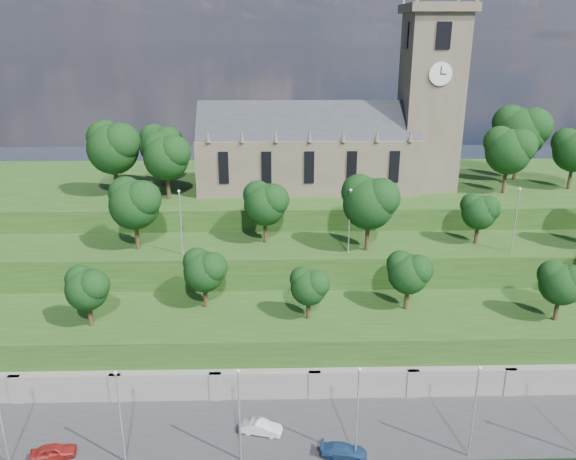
{
  "coord_description": "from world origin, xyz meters",
  "views": [
    {
      "loc": [
        -8.86,
        -37.21,
        37.01
      ],
      "look_at": [
        -7.22,
        30.0,
        13.63
      ],
      "focal_mm": 35.0,
      "sensor_mm": 36.0,
      "label": 1
    }
  ],
  "objects_px": {
    "car_left": "(53,451)",
    "car_right": "(344,451)",
    "church": "(339,138)",
    "car_middle": "(261,427)"
  },
  "relations": [
    {
      "from": "car_left",
      "to": "car_right",
      "type": "xyz_separation_m",
      "value": [
        25.39,
        -0.47,
        -0.05
      ]
    },
    {
      "from": "church",
      "to": "car_left",
      "type": "distance_m",
      "value": 55.5
    },
    {
      "from": "church",
      "to": "car_middle",
      "type": "height_order",
      "value": "church"
    },
    {
      "from": "church",
      "to": "car_right",
      "type": "relative_size",
      "value": 9.4
    },
    {
      "from": "car_right",
      "to": "church",
      "type": "bearing_deg",
      "value": 4.8
    },
    {
      "from": "car_middle",
      "to": "car_right",
      "type": "xyz_separation_m",
      "value": [
        7.28,
        -3.23,
        -0.03
      ]
    },
    {
      "from": "car_middle",
      "to": "church",
      "type": "bearing_deg",
      "value": -2.58
    },
    {
      "from": "church",
      "to": "car_right",
      "type": "height_order",
      "value": "church"
    },
    {
      "from": "church",
      "to": "car_middle",
      "type": "xyz_separation_m",
      "value": [
        -11.06,
        -40.06,
        -19.9
      ]
    },
    {
      "from": "car_left",
      "to": "car_right",
      "type": "bearing_deg",
      "value": -104.57
    }
  ]
}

